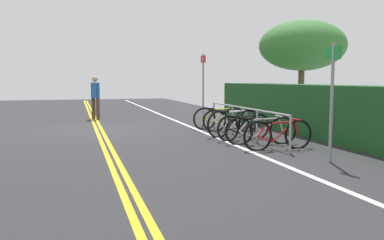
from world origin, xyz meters
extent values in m
cube|color=#2B2B2D|center=(0.00, 0.00, -0.03)|extent=(38.37, 12.69, 0.05)
cube|color=gold|center=(0.00, -0.08, 0.00)|extent=(34.53, 0.10, 0.00)
cube|color=gold|center=(0.00, 0.08, 0.00)|extent=(34.53, 0.10, 0.00)
cube|color=white|center=(0.00, 2.91, 0.00)|extent=(34.53, 0.12, 0.00)
cylinder|color=#9EA0A5|center=(0.66, 3.62, 0.39)|extent=(0.05, 0.05, 0.79)
cylinder|color=#9EA0A5|center=(2.26, 3.62, 0.39)|extent=(0.05, 0.05, 0.79)
cylinder|color=#9EA0A5|center=(3.85, 3.62, 0.39)|extent=(0.05, 0.05, 0.79)
cylinder|color=#9EA0A5|center=(5.44, 3.62, 0.39)|extent=(0.05, 0.05, 0.79)
cylinder|color=#9EA0A5|center=(3.05, 3.62, 0.79)|extent=(4.78, 0.04, 0.04)
torus|color=black|center=(1.28, 4.08, 0.33)|extent=(0.12, 0.72, 0.72)
torus|color=black|center=(1.18, 3.13, 0.33)|extent=(0.12, 0.72, 0.72)
cylinder|color=yellow|center=(1.24, 3.73, 0.41)|extent=(0.09, 0.55, 0.49)
cylinder|color=yellow|center=(1.24, 3.66, 0.63)|extent=(0.10, 0.65, 0.07)
cylinder|color=yellow|center=(1.21, 3.40, 0.40)|extent=(0.05, 0.16, 0.44)
cylinder|color=yellow|center=(1.20, 3.30, 0.26)|extent=(0.07, 0.35, 0.18)
cylinder|color=yellow|center=(1.19, 3.24, 0.47)|extent=(0.06, 0.24, 0.30)
cylinder|color=yellow|center=(1.27, 4.04, 0.49)|extent=(0.05, 0.13, 0.32)
cube|color=black|center=(1.20, 3.34, 0.64)|extent=(0.10, 0.21, 0.05)
cylinder|color=yellow|center=(1.27, 3.99, 0.69)|extent=(0.46, 0.07, 0.03)
torus|color=black|center=(2.00, 4.17, 0.32)|extent=(0.26, 0.68, 0.69)
torus|color=black|center=(1.72, 3.26, 0.32)|extent=(0.26, 0.68, 0.69)
cylinder|color=white|center=(1.89, 3.83, 0.40)|extent=(0.19, 0.53, 0.47)
cylinder|color=white|center=(1.88, 3.77, 0.60)|extent=(0.22, 0.63, 0.07)
cylinder|color=white|center=(1.80, 3.52, 0.38)|extent=(0.08, 0.16, 0.42)
cylinder|color=white|center=(1.77, 3.42, 0.25)|extent=(0.14, 0.34, 0.18)
cylinder|color=white|center=(1.75, 3.36, 0.45)|extent=(0.10, 0.24, 0.29)
cylinder|color=white|center=(1.99, 4.12, 0.47)|extent=(0.07, 0.13, 0.31)
cube|color=black|center=(1.78, 3.46, 0.62)|extent=(0.14, 0.21, 0.05)
cylinder|color=white|center=(1.97, 4.08, 0.67)|extent=(0.45, 0.16, 0.03)
torus|color=black|center=(2.57, 3.98, 0.35)|extent=(0.28, 0.74, 0.75)
torus|color=black|center=(2.89, 2.97, 0.35)|extent=(0.28, 0.74, 0.75)
cylinder|color=silver|center=(2.69, 3.60, 0.44)|extent=(0.22, 0.59, 0.52)
cylinder|color=silver|center=(2.71, 3.54, 0.66)|extent=(0.25, 0.70, 0.07)
cylinder|color=silver|center=(2.80, 3.26, 0.42)|extent=(0.09, 0.18, 0.46)
cylinder|color=silver|center=(2.83, 3.15, 0.27)|extent=(0.15, 0.38, 0.19)
cylinder|color=silver|center=(2.85, 3.08, 0.50)|extent=(0.11, 0.26, 0.32)
cylinder|color=silver|center=(2.59, 3.93, 0.51)|extent=(0.08, 0.15, 0.34)
cube|color=black|center=(2.82, 3.19, 0.68)|extent=(0.14, 0.21, 0.05)
cylinder|color=silver|center=(2.60, 3.88, 0.73)|extent=(0.45, 0.16, 0.03)
torus|color=black|center=(3.25, 3.99, 0.31)|extent=(0.23, 0.67, 0.68)
torus|color=black|center=(3.52, 2.99, 0.31)|extent=(0.23, 0.67, 0.68)
cylinder|color=black|center=(3.36, 3.61, 0.39)|extent=(0.19, 0.58, 0.47)
cylinder|color=black|center=(3.37, 3.55, 0.59)|extent=(0.22, 0.69, 0.07)
cylinder|color=black|center=(3.45, 3.27, 0.37)|extent=(0.08, 0.17, 0.42)
cylinder|color=black|center=(3.48, 3.17, 0.24)|extent=(0.13, 0.37, 0.17)
cylinder|color=black|center=(3.49, 3.10, 0.44)|extent=(0.10, 0.25, 0.29)
cylinder|color=black|center=(3.27, 3.94, 0.46)|extent=(0.07, 0.14, 0.31)
cube|color=black|center=(3.46, 3.21, 0.61)|extent=(0.13, 0.21, 0.05)
cylinder|color=black|center=(3.28, 3.89, 0.66)|extent=(0.45, 0.15, 0.03)
torus|color=black|center=(4.30, 4.09, 0.32)|extent=(0.17, 0.69, 0.69)
torus|color=black|center=(4.13, 3.03, 0.32)|extent=(0.17, 0.69, 0.69)
cylinder|color=silver|center=(4.24, 3.69, 0.40)|extent=(0.13, 0.61, 0.47)
cylinder|color=silver|center=(4.22, 3.62, 0.60)|extent=(0.15, 0.73, 0.07)
cylinder|color=silver|center=(4.18, 3.33, 0.38)|extent=(0.06, 0.18, 0.42)
cylinder|color=silver|center=(4.16, 3.21, 0.25)|extent=(0.10, 0.39, 0.18)
cylinder|color=silver|center=(4.15, 3.14, 0.45)|extent=(0.08, 0.27, 0.29)
cylinder|color=silver|center=(4.29, 4.03, 0.47)|extent=(0.06, 0.15, 0.31)
cube|color=black|center=(4.17, 3.26, 0.62)|extent=(0.11, 0.21, 0.05)
cylinder|color=silver|center=(4.28, 3.98, 0.67)|extent=(0.46, 0.10, 0.03)
torus|color=black|center=(4.98, 4.09, 0.32)|extent=(0.06, 0.69, 0.69)
torus|color=black|center=(4.98, 3.10, 0.32)|extent=(0.06, 0.69, 0.69)
cylinder|color=red|center=(4.98, 3.72, 0.39)|extent=(0.04, 0.57, 0.47)
cylinder|color=red|center=(4.98, 3.66, 0.60)|extent=(0.04, 0.68, 0.07)
cylinder|color=red|center=(4.98, 3.38, 0.38)|extent=(0.04, 0.16, 0.42)
cylinder|color=red|center=(4.98, 3.27, 0.24)|extent=(0.04, 0.36, 0.18)
cylinder|color=red|center=(4.98, 3.21, 0.45)|extent=(0.04, 0.25, 0.29)
cylinder|color=red|center=(4.98, 4.04, 0.46)|extent=(0.04, 0.13, 0.31)
cube|color=black|center=(4.98, 3.32, 0.61)|extent=(0.08, 0.20, 0.05)
cylinder|color=red|center=(4.98, 3.99, 0.66)|extent=(0.46, 0.03, 0.03)
cylinder|color=#4C3826|center=(-2.95, 0.15, 0.42)|extent=(0.14, 0.14, 0.83)
cylinder|color=#4C3826|center=(-3.17, -0.01, 0.42)|extent=(0.14, 0.14, 0.83)
cylinder|color=#2659A5|center=(-3.06, 0.07, 1.13)|extent=(0.32, 0.32, 0.59)
sphere|color=tan|center=(-3.06, 0.07, 1.56)|extent=(0.23, 0.23, 0.23)
cylinder|color=#2659A5|center=(-2.90, 0.18, 1.10)|extent=(0.09, 0.09, 0.55)
cylinder|color=#2659A5|center=(-3.22, -0.04, 1.10)|extent=(0.09, 0.09, 0.55)
cylinder|color=gray|center=(-0.26, 3.55, 1.20)|extent=(0.06, 0.06, 2.41)
cube|color=red|center=(-0.26, 3.55, 2.23)|extent=(0.36, 0.06, 0.24)
cylinder|color=gray|center=(6.45, 3.88, 1.10)|extent=(0.06, 0.06, 2.20)
cube|color=#198C33|center=(6.45, 3.88, 2.02)|extent=(0.36, 0.09, 0.24)
cube|color=#1C4C21|center=(4.55, 5.74, 0.70)|extent=(13.78, 1.23, 1.39)
cylinder|color=brown|center=(-1.02, 7.83, 0.99)|extent=(0.23, 0.23, 1.98)
ellipsoid|color=#387533|center=(-1.02, 7.83, 2.85)|extent=(3.32, 3.32, 1.93)
camera|label=1|loc=(12.74, -0.65, 1.54)|focal=37.16mm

